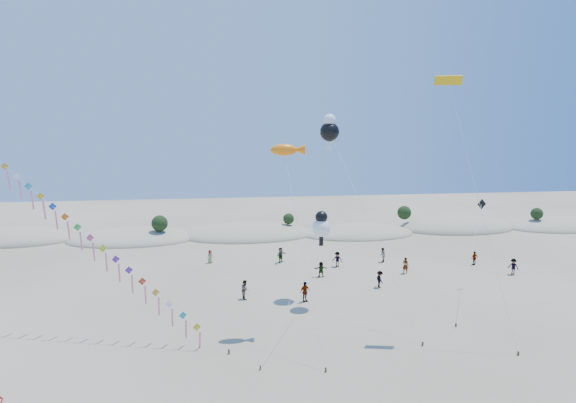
{
  "coord_description": "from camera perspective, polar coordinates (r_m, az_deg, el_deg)",
  "views": [
    {
      "loc": [
        -2.72,
        -22.42,
        16.25
      ],
      "look_at": [
        1.92,
        14.0,
        10.09
      ],
      "focal_mm": 30.0,
      "sensor_mm": 36.0,
      "label": 1
    }
  ],
  "objects": [
    {
      "name": "kite_train",
      "position": [
        40.33,
        -24.74,
        -1.95
      ],
      "size": [
        22.78,
        10.83,
        17.23
      ],
      "color": "#3F2D1E",
      "rests_on": "ground"
    },
    {
      "name": "cartoon_kite_low",
      "position": [
        42.14,
        3.96,
        -2.88
      ],
      "size": [
        7.03,
        11.73,
        8.54
      ],
      "color": "#3F2D1E",
      "rests_on": "ground"
    },
    {
      "name": "cartoon_kite_high",
      "position": [
        44.94,
        4.96,
        8.48
      ],
      "size": [
        5.53,
        13.44,
        16.92
      ],
      "color": "#3F2D1E",
      "rests_on": "ground"
    },
    {
      "name": "dune_ridge",
      "position": [
        69.56,
        -3.96,
        -3.92
      ],
      "size": [
        145.3,
        11.49,
        5.57
      ],
      "color": "tan",
      "rests_on": "ground"
    },
    {
      "name": "dark_kite",
      "position": [
        48.5,
        21.41,
        -3.2
      ],
      "size": [
        7.48,
        9.76,
        8.71
      ],
      "color": "#3F2D1E",
      "rests_on": "ground"
    },
    {
      "name": "beachgoers",
      "position": [
        52.18,
        7.27,
        -7.71
      ],
      "size": [
        33.42,
        14.24,
        1.88
      ],
      "color": "slate",
      "rests_on": "ground"
    },
    {
      "name": "parafoil_kite",
      "position": [
        38.67,
        18.64,
        12.75
      ],
      "size": [
        4.59,
        6.28,
        19.61
      ],
      "color": "#3F2D1E",
      "rests_on": "ground"
    },
    {
      "name": "fish_kite",
      "position": [
        36.75,
        -0.02,
        6.07
      ],
      "size": [
        2.9,
        8.24,
        14.55
      ],
      "color": "#3F2D1E",
      "rests_on": "ground"
    }
  ]
}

